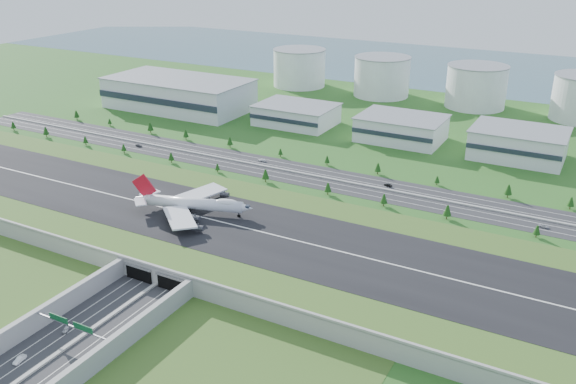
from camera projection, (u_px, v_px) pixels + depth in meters
The scene contains 22 objects.
ground at pixel (223, 237), 295.74m from camera, with size 1200.00×1200.00×0.00m, color #285A1C.
airfield_deck at pixel (223, 230), 294.08m from camera, with size 520.00×100.00×9.20m.
underpass_road at pixel (63, 342), 213.81m from camera, with size 38.80×120.40×8.00m.
sign_gantry_near at pixel (71, 327), 216.01m from camera, with size 38.70×0.70×9.80m.
north_expressway at pixel (310, 176), 372.73m from camera, with size 560.00×36.00×0.12m, color #28282B.
tree_row at pixel (319, 170), 368.93m from camera, with size 505.39×48.47×8.05m.
hangar_west at pixel (179, 94), 515.84m from camera, with size 120.00×60.00×25.00m, color silver.
hangar_mid_a at pixel (296, 115), 473.33m from camera, with size 58.00×42.00×15.00m, color silver.
hangar_mid_b at pixel (401, 129), 435.48m from camera, with size 58.00×42.00×17.00m, color silver.
hangar_mid_c at pixel (518, 144), 399.83m from camera, with size 58.00×42.00×19.00m, color silver.
fuel_tank_a at pixel (299, 68), 593.21m from camera, with size 50.00×50.00×35.00m, color silver.
fuel_tank_b at pixel (382, 77), 555.74m from camera, with size 50.00×50.00×35.00m, color silver.
fuel_tank_c at pixel (476, 87), 518.27m from camera, with size 50.00×50.00×35.00m, color silver.
bay_water at pixel (463, 67), 684.87m from camera, with size 1200.00×260.00×0.06m, color #395E6C.
boeing_747 at pixel (193, 203), 300.48m from camera, with size 60.32×56.18×19.19m.
car_0 at pixel (67, 329), 225.06m from camera, with size 1.97×4.89×1.67m, color silver.
car_1 at pixel (20, 359), 208.64m from camera, with size 1.81×5.20×1.71m, color white.
car_2 at pixel (144, 315), 233.54m from camera, with size 2.56×5.55×1.54m, color #0D1745.
car_4 at pixel (139, 145), 424.00m from camera, with size 2.00×4.98×1.70m, color #525256.
car_5 at pixel (388, 185), 355.99m from camera, with size 1.72×4.92×1.62m, color black.
car_6 at pixel (544, 226), 305.48m from camera, with size 2.29×4.97×1.38m, color silver.
car_7 at pixel (262, 160), 396.12m from camera, with size 2.18×5.36×1.56m, color white.
Camera 1 is at (154.05, -217.17, 134.36)m, focal length 38.00 mm.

